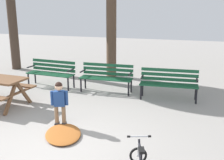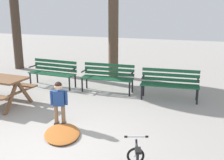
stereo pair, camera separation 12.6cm
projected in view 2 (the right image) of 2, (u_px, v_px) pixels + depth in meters
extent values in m
plane|color=gray|center=(43.00, 151.00, 5.05)|extent=(36.00, 36.00, 0.00)
cube|color=brown|center=(9.00, 83.00, 7.83)|extent=(1.81, 0.36, 0.04)
cube|color=brown|center=(11.00, 98.00, 6.85)|extent=(0.10, 0.57, 0.76)
cube|color=brown|center=(25.00, 92.00, 7.29)|extent=(0.10, 0.57, 0.76)
cube|color=brown|center=(18.00, 93.00, 7.06)|extent=(0.15, 1.10, 0.04)
cube|color=#195133|center=(55.00, 72.00, 9.11)|extent=(1.60, 0.19, 0.03)
cube|color=#195133|center=(53.00, 73.00, 9.01)|extent=(1.60, 0.19, 0.03)
cube|color=#195133|center=(51.00, 74.00, 8.90)|extent=(1.60, 0.19, 0.03)
cube|color=#195133|center=(49.00, 75.00, 8.79)|extent=(1.60, 0.19, 0.03)
cube|color=#195133|center=(55.00, 69.00, 9.12)|extent=(1.60, 0.16, 0.09)
cube|color=#195133|center=(55.00, 65.00, 9.09)|extent=(1.60, 0.16, 0.09)
cube|color=#195133|center=(55.00, 61.00, 9.05)|extent=(1.60, 0.16, 0.09)
cylinder|color=black|center=(69.00, 84.00, 8.59)|extent=(0.05, 0.05, 0.44)
cylinder|color=black|center=(75.00, 81.00, 8.91)|extent=(0.05, 0.05, 0.44)
cube|color=black|center=(72.00, 70.00, 8.64)|extent=(0.07, 0.40, 0.03)
cylinder|color=black|center=(30.00, 79.00, 9.15)|extent=(0.05, 0.05, 0.44)
cylinder|color=black|center=(37.00, 77.00, 9.47)|extent=(0.05, 0.05, 0.44)
cube|color=black|center=(33.00, 66.00, 9.21)|extent=(0.07, 0.40, 0.03)
cube|color=#195133|center=(109.00, 77.00, 8.53)|extent=(1.60, 0.11, 0.03)
cube|color=#195133|center=(107.00, 78.00, 8.42)|extent=(1.60, 0.11, 0.03)
cube|color=#195133|center=(106.00, 79.00, 8.31)|extent=(1.60, 0.11, 0.03)
cube|color=#195133|center=(105.00, 80.00, 8.20)|extent=(1.60, 0.11, 0.03)
cube|color=#195133|center=(109.00, 73.00, 8.55)|extent=(1.60, 0.08, 0.09)
cube|color=#195133|center=(109.00, 69.00, 8.51)|extent=(1.60, 0.08, 0.09)
cube|color=#195133|center=(109.00, 65.00, 8.48)|extent=(1.60, 0.08, 0.09)
cylinder|color=black|center=(129.00, 89.00, 8.06)|extent=(0.05, 0.05, 0.44)
cylinder|color=black|center=(132.00, 86.00, 8.39)|extent=(0.05, 0.05, 0.44)
cube|color=black|center=(131.00, 74.00, 8.12)|extent=(0.05, 0.40, 0.03)
cylinder|color=black|center=(82.00, 85.00, 8.49)|extent=(0.05, 0.05, 0.44)
cylinder|color=black|center=(87.00, 82.00, 8.83)|extent=(0.05, 0.05, 0.44)
cube|color=black|center=(84.00, 71.00, 8.56)|extent=(0.05, 0.40, 0.03)
cube|color=#195133|center=(170.00, 83.00, 7.82)|extent=(1.60, 0.18, 0.03)
cube|color=#195133|center=(170.00, 85.00, 7.71)|extent=(1.60, 0.18, 0.03)
cube|color=#195133|center=(169.00, 86.00, 7.60)|extent=(1.60, 0.18, 0.03)
cube|color=#195133|center=(169.00, 87.00, 7.48)|extent=(1.60, 0.18, 0.03)
cube|color=#195133|center=(170.00, 80.00, 7.83)|extent=(1.60, 0.15, 0.09)
cube|color=#195133|center=(170.00, 75.00, 7.80)|extent=(1.60, 0.15, 0.09)
cube|color=#195133|center=(171.00, 71.00, 7.76)|extent=(1.60, 0.15, 0.09)
cylinder|color=black|center=(197.00, 97.00, 7.38)|extent=(0.05, 0.05, 0.44)
cylinder|color=black|center=(197.00, 93.00, 7.71)|extent=(0.05, 0.05, 0.44)
cube|color=black|center=(198.00, 81.00, 7.44)|extent=(0.07, 0.40, 0.03)
cylinder|color=black|center=(142.00, 92.00, 7.75)|extent=(0.05, 0.05, 0.44)
cylinder|color=black|center=(143.00, 89.00, 8.08)|extent=(0.05, 0.05, 0.44)
cube|color=black|center=(143.00, 77.00, 7.81)|extent=(0.07, 0.40, 0.03)
cylinder|color=#7F664C|center=(63.00, 115.00, 6.10)|extent=(0.09, 0.09, 0.46)
cube|color=black|center=(64.00, 123.00, 6.16)|extent=(0.14, 0.18, 0.06)
cylinder|color=#7F664C|center=(56.00, 115.00, 6.11)|extent=(0.09, 0.09, 0.46)
cube|color=black|center=(57.00, 123.00, 6.16)|extent=(0.14, 0.18, 0.06)
cube|color=navy|center=(59.00, 98.00, 6.00)|extent=(0.27, 0.21, 0.34)
sphere|color=#E0B28E|center=(58.00, 86.00, 5.93)|extent=(0.17, 0.17, 0.17)
sphere|color=black|center=(58.00, 85.00, 5.92)|extent=(0.16, 0.16, 0.16)
cylinder|color=navy|center=(66.00, 98.00, 6.00)|extent=(0.07, 0.07, 0.32)
cylinder|color=navy|center=(52.00, 98.00, 6.00)|extent=(0.07, 0.07, 0.32)
torus|color=black|center=(136.00, 156.00, 4.61)|extent=(0.30, 0.14, 0.30)
cylinder|color=silver|center=(136.00, 156.00, 4.61)|extent=(0.06, 0.05, 0.04)
cylinder|color=black|center=(137.00, 152.00, 4.39)|extent=(0.13, 0.30, 0.32)
cylinder|color=black|center=(138.00, 159.00, 4.24)|extent=(0.06, 0.08, 0.27)
cylinder|color=silver|center=(136.00, 148.00, 4.54)|extent=(0.05, 0.08, 0.32)
cylinder|color=black|center=(137.00, 147.00, 4.34)|extent=(0.14, 0.31, 0.05)
cube|color=black|center=(138.00, 151.00, 4.18)|extent=(0.14, 0.19, 0.04)
cylinder|color=silver|center=(136.00, 137.00, 4.47)|extent=(0.33, 0.13, 0.02)
cylinder|color=black|center=(126.00, 137.00, 4.47)|extent=(0.06, 0.05, 0.04)
cylinder|color=black|center=(147.00, 137.00, 4.47)|extent=(0.06, 0.05, 0.04)
ellipsoid|color=#9E5623|center=(62.00, 133.00, 5.67)|extent=(1.12, 1.25, 0.07)
cylinder|color=#423328|center=(15.00, 18.00, 11.18)|extent=(0.36, 0.36, 4.15)
cylinder|color=brown|center=(113.00, 17.00, 9.89)|extent=(0.37, 0.37, 4.37)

